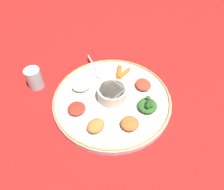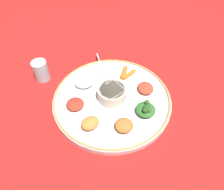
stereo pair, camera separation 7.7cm
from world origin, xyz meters
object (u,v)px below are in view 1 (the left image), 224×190
Objects in this scene: greens_pile at (148,105)px; drinking_glass at (35,79)px; carrot_outer at (119,71)px; carrot_near_spoon at (125,73)px; spoon at (97,70)px; center_bowl at (112,93)px.

drinking_glass reaches higher than greens_pile.
carrot_outer is 0.93× the size of drinking_glass.
greens_pile is at bearing 176.71° from carrot_near_spoon.
spoon is 0.12m from carrot_near_spoon.
carrot_near_spoon is at bearing -136.81° from carrot_outer.
carrot_outer is 0.34m from drinking_glass.
carrot_near_spoon is (0.20, -0.01, -0.01)m from greens_pile.
spoon is 2.04× the size of carrot_outer.
center_bowl is 1.25× the size of drinking_glass.
spoon is at bearing 55.36° from carrot_near_spoon.
center_bowl reaches higher than carrot_near_spoon.
carrot_outer is (-0.05, -0.08, 0.00)m from spoon.
carrot_near_spoon is at bearing -124.64° from spoon.
carrot_outer is (0.11, -0.09, -0.02)m from center_bowl.
drinking_glass is (0.09, 0.33, 0.01)m from carrot_outer.
greens_pile is (-0.27, -0.09, 0.01)m from spoon.
center_bowl is at bearing 132.59° from carrot_near_spoon.
spoon is at bearing 18.43° from greens_pile.
carrot_near_spoon is 0.03m from carrot_outer.
center_bowl is 1.35× the size of carrot_outer.
carrot_near_spoon is at bearing -107.57° from drinking_glass.
center_bowl is 0.17m from spoon.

